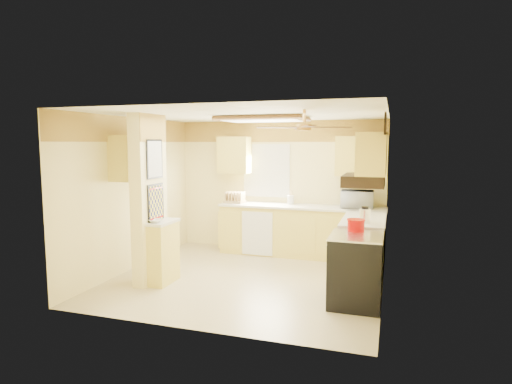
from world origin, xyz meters
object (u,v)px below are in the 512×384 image
(stove, at_px, (356,270))
(dutch_oven, at_px, (356,225))
(microwave, at_px, (357,199))
(bowl, at_px, (156,221))
(kettle, at_px, (365,215))

(stove, bearing_deg, dutch_oven, 97.63)
(microwave, relative_size, dutch_oven, 2.32)
(stove, bearing_deg, bowl, -177.12)
(microwave, distance_m, kettle, 1.45)
(stove, xyz_separation_m, bowl, (-2.83, -0.14, 0.50))
(bowl, distance_m, dutch_oven, 2.82)
(dutch_oven, bearing_deg, kettle, 80.57)
(microwave, xyz_separation_m, dutch_oven, (0.14, -1.93, -0.10))
(kettle, bearing_deg, bowl, -162.81)
(dutch_oven, bearing_deg, stove, -82.37)
(stove, distance_m, bowl, 2.88)
(stove, height_order, bowl, bowl)
(stove, relative_size, dutch_oven, 3.82)
(kettle, bearing_deg, dutch_oven, -99.43)
(microwave, height_order, dutch_oven, microwave)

